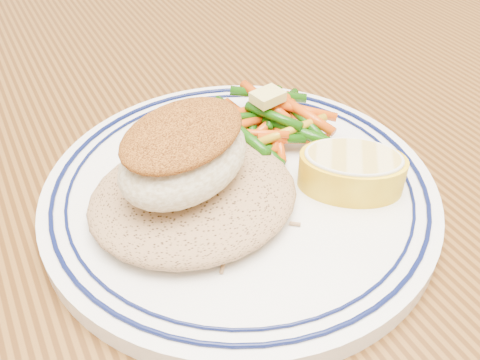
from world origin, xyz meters
name	(u,v)px	position (x,y,z in m)	size (l,w,h in m)	color
dining_table	(258,248)	(0.00, 0.00, 0.65)	(1.50, 0.90, 0.75)	#49290E
plate	(240,192)	(-0.03, -0.03, 0.76)	(0.27, 0.27, 0.02)	white
rice_pilaf	(193,192)	(-0.07, -0.04, 0.78)	(0.14, 0.12, 0.03)	#9A744D
fish_fillet	(184,153)	(-0.07, -0.03, 0.81)	(0.11, 0.10, 0.05)	beige
vegetable_pile	(267,122)	(0.01, 0.01, 0.78)	(0.10, 0.10, 0.03)	#154809
butter_pat	(268,97)	(0.01, 0.01, 0.80)	(0.02, 0.02, 0.01)	#E4D66F
lemon_wedge	(352,170)	(0.03, -0.07, 0.78)	(0.09, 0.09, 0.03)	yellow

